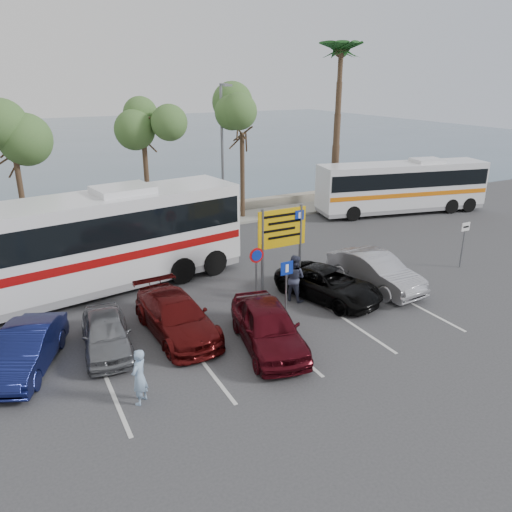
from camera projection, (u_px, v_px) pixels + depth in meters
name	position (u px, v px, depth m)	size (l,w,h in m)	color
ground	(301.00, 325.00, 18.09)	(120.00, 120.00, 0.00)	#363739
kerb_strip	(175.00, 226.00, 29.73)	(44.00, 2.40, 0.15)	gray
seawall	(165.00, 215.00, 31.32)	(48.00, 0.80, 0.60)	gray
sea	(65.00, 142.00, 68.10)	(140.00, 140.00, 0.00)	#445D6E
tree_left	(11.00, 131.00, 24.23)	(3.20, 3.20, 7.20)	#382619
tree_mid	(142.00, 113.00, 26.84)	(3.20, 3.20, 8.00)	#382619
tree_right	(242.00, 118.00, 29.62)	(3.20, 3.20, 7.40)	#382619
palm_tree	(341.00, 53.00, 31.41)	(4.80, 4.80, 11.20)	#382619
street_lamp_right	(223.00, 147.00, 29.10)	(0.45, 1.15, 8.01)	slate
direction_sign	(282.00, 234.00, 20.36)	(2.20, 0.12, 3.60)	slate
sign_no_stop	(256.00, 267.00, 19.28)	(0.60, 0.08, 2.35)	slate
sign_parking	(286.00, 282.00, 18.16)	(0.50, 0.07, 2.25)	slate
sign_taxi	(464.00, 239.00, 23.11)	(0.50, 0.07, 2.20)	slate
lane_markings	(289.00, 345.00, 16.76)	(12.02, 4.20, 0.01)	silver
coach_bus_left	(79.00, 249.00, 20.00)	(14.03, 5.05, 4.28)	silver
coach_bus_right	(402.00, 188.00, 32.54)	(11.41, 4.72, 3.48)	silver
car_silver_a	(106.00, 333.00, 16.25)	(1.49, 3.71, 1.26)	slate
car_blue	(26.00, 350.00, 15.19)	(1.41, 4.05, 1.33)	#0E1545
car_maroon	(176.00, 316.00, 17.28)	(1.91, 4.70, 1.36)	#4F0D0D
car_red	(268.00, 326.00, 16.42)	(1.80, 4.46, 1.52)	#490A12
suv_black	(328.00, 284.00, 20.09)	(2.08, 4.52, 1.26)	black
car_silver_b	(375.00, 271.00, 21.09)	(1.59, 4.57, 1.50)	#99989E
pedestrian_near	(139.00, 377.00, 13.56)	(0.60, 0.39, 1.64)	#89A6C7
pedestrian_far	(294.00, 278.00, 19.84)	(0.93, 0.72, 1.91)	#33374D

